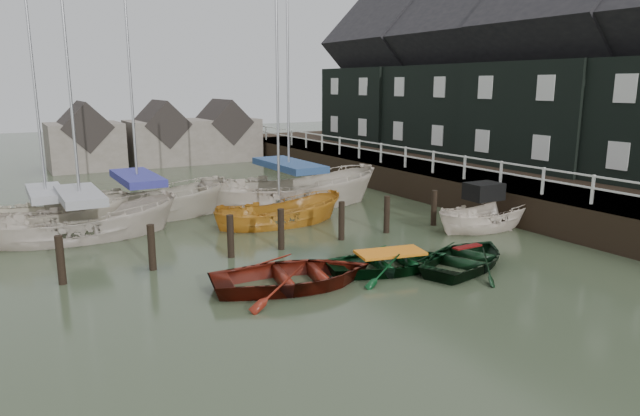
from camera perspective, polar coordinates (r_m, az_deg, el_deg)
ground at (r=17.45m, az=4.08°, el=-6.00°), size 120.00×120.00×0.00m
pier at (r=30.62m, az=8.29°, el=3.25°), size 3.04×32.00×2.70m
land_strip at (r=34.40m, az=15.51°, el=2.72°), size 14.00×38.00×1.50m
quay_houses at (r=33.04m, az=17.76°, el=12.11°), size 6.52×28.14×10.01m
mooring_pilings at (r=19.25m, az=-3.68°, el=-2.68°), size 13.72×0.22×1.80m
far_sheds at (r=41.11m, az=-15.78°, el=6.82°), size 14.00×4.08×4.39m
rowboat_red at (r=15.88m, az=-2.62°, el=-7.85°), size 5.08×4.07×0.94m
rowboat_green at (r=17.32m, az=7.00°, el=-6.20°), size 4.37×3.52×0.80m
rowboat_dkgreen at (r=18.11m, az=14.42°, el=-5.67°), size 4.77×4.14×0.83m
motorboat at (r=22.81m, az=16.19°, el=-1.82°), size 4.48×1.87×2.63m
sailboat_a at (r=22.45m, az=-22.59°, el=-2.60°), size 6.95×3.02×10.93m
sailboat_b at (r=25.00m, az=-17.58°, el=-0.77°), size 7.78×4.39×12.21m
sailboat_c at (r=22.80m, az=-4.08°, el=-1.55°), size 5.48×2.30×10.41m
sailboat_d at (r=26.28m, az=-3.09°, el=0.41°), size 8.73×5.17×12.36m
sailboat_e at (r=24.35m, az=-25.44°, el=-1.74°), size 6.44×3.63×10.23m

